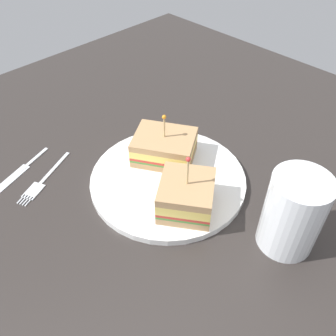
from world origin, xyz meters
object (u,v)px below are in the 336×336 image
object	(u,v)px
plate	(168,179)
sandwich_half_front	(164,147)
drink_glass	(292,217)
fork	(40,183)
sandwich_half_back	(186,195)
knife	(20,171)

from	to	relation	value
plate	sandwich_half_front	bearing A→B (deg)	142.26
drink_glass	fork	xyz separation A→B (cm)	(-34.76, -18.86, -5.07)
plate	drink_glass	xyz separation A→B (cm)	(20.08, 3.43, 4.68)
fork	sandwich_half_front	bearing A→B (deg)	59.88
plate	fork	bearing A→B (deg)	-133.57
plate	drink_glass	bearing A→B (deg)	9.69
sandwich_half_back	fork	bearing A→B (deg)	-149.03
drink_glass	sandwich_half_front	bearing A→B (deg)	-179.12
sandwich_half_front	drink_glass	size ratio (longest dim) A/B	1.07
sandwich_half_back	fork	world-z (taller)	sandwich_half_back
drink_glass	knife	xyz separation A→B (cm)	(-39.87, -19.79, -5.07)
plate	sandwich_half_back	size ratio (longest dim) A/B	2.29
sandwich_half_front	sandwich_half_back	size ratio (longest dim) A/B	1.14
drink_glass	fork	size ratio (longest dim) A/B	0.94
sandwich_half_front	knife	distance (cm)	25.27
plate	knife	xyz separation A→B (cm)	(-19.79, -16.36, -0.39)
fork	sandwich_half_back	bearing A→B (deg)	30.97
sandwich_half_back	drink_glass	bearing A→B (deg)	24.33
plate	fork	xyz separation A→B (cm)	(-14.68, -15.43, -0.39)
knife	sandwich_half_front	bearing A→B (deg)	50.81
drink_glass	plate	bearing A→B (deg)	-170.31
sandwich_half_front	drink_glass	world-z (taller)	drink_glass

